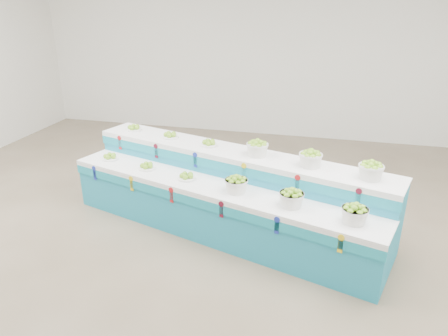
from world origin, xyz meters
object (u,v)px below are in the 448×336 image
at_px(plate_upper_mid, 170,135).
at_px(basket_upper_right, 371,170).
at_px(display_stand, 224,193).
at_px(basket_lower_left, 236,184).

height_order(plate_upper_mid, basket_upper_right, basket_upper_right).
xyz_separation_m(display_stand, basket_upper_right, (1.78, -0.26, 0.62)).
bearing_deg(display_stand, basket_lower_left, -38.74).
bearing_deg(display_stand, plate_upper_mid, 165.93).
bearing_deg(basket_upper_right, basket_lower_left, -176.12).
height_order(basket_lower_left, plate_upper_mid, plate_upper_mid).
relative_size(basket_lower_left, basket_upper_right, 1.00).
height_order(basket_lower_left, basket_upper_right, basket_upper_right).
bearing_deg(basket_upper_right, display_stand, 171.82).
height_order(display_stand, plate_upper_mid, plate_upper_mid).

